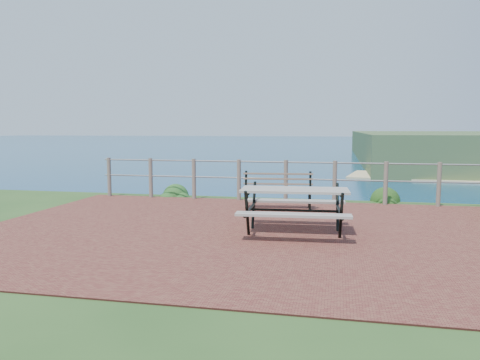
{
  "coord_description": "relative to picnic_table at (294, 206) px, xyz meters",
  "views": [
    {
      "loc": [
        1.21,
        -7.77,
        1.78
      ],
      "look_at": [
        -0.69,
        1.28,
        0.75
      ],
      "focal_mm": 35.0,
      "sensor_mm": 36.0,
      "label": 1
    }
  ],
  "objects": [
    {
      "name": "safety_railing",
      "position": [
        -0.51,
        3.36,
        0.09
      ],
      "size": [
        9.4,
        0.1,
        1.0
      ],
      "color": "#6B5B4C",
      "rests_on": "ground"
    },
    {
      "name": "park_bench",
      "position": [
        -0.58,
        2.39,
        0.08
      ],
      "size": [
        1.52,
        0.53,
        0.84
      ],
      "rotation": [
        0.0,
        0.0,
        0.11
      ],
      "color": "brown",
      "rests_on": "ground"
    },
    {
      "name": "ocean",
      "position": [
        -0.51,
        200.01,
        -0.48
      ],
      "size": [
        1200.0,
        1200.0,
        0.0
      ],
      "primitive_type": "plane",
      "color": "navy",
      "rests_on": "ground"
    },
    {
      "name": "shrub_lip_west",
      "position": [
        -3.48,
        3.87,
        -0.48
      ],
      "size": [
        0.7,
        0.7,
        0.41
      ],
      "primitive_type": "ellipsoid",
      "color": "#205620",
      "rests_on": "ground"
    },
    {
      "name": "shrub_lip_east",
      "position": [
        1.77,
        3.97,
        -0.48
      ],
      "size": [
        0.75,
        0.75,
        0.49
      ],
      "primitive_type": "ellipsoid",
      "color": "#154013",
      "rests_on": "ground"
    },
    {
      "name": "ground",
      "position": [
        -0.51,
        0.01,
        -0.48
      ],
      "size": [
        10.0,
        7.0,
        0.12
      ],
      "primitive_type": "cube",
      "color": "brown",
      "rests_on": "ground"
    },
    {
      "name": "picnic_table",
      "position": [
        0.0,
        0.0,
        0.0
      ],
      "size": [
        1.82,
        1.54,
        0.75
      ],
      "rotation": [
        0.0,
        0.0,
        0.06
      ],
      "color": "#9D968D",
      "rests_on": "ground"
    }
  ]
}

